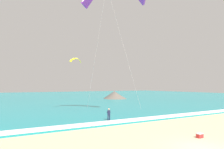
{
  "coord_description": "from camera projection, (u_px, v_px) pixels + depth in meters",
  "views": [
    {
      "loc": [
        -12.8,
        -9.58,
        4.56
      ],
      "look_at": [
        0.58,
        14.33,
        6.08
      ],
      "focal_mm": 31.95,
      "sensor_mm": 36.0,
      "label": 1
    }
  ],
  "objects": [
    {
      "name": "kitesurfer",
      "position": [
        109.0,
        114.0,
        25.03
      ],
      "size": [
        0.65,
        0.65,
        1.69
      ],
      "color": "#191E38",
      "rests_on": "ground"
    },
    {
      "name": "ground_plane",
      "position": [
        202.0,
        149.0,
        14.33
      ],
      "size": [
        200.0,
        200.0,
        0.0
      ],
      "primitive_type": "plane",
      "color": "#C6B78E"
    },
    {
      "name": "surfboard",
      "position": [
        109.0,
        122.0,
        24.97
      ],
      "size": [
        0.94,
        1.46,
        0.09
      ],
      "color": "yellow",
      "rests_on": "ground"
    },
    {
      "name": "kite_distant",
      "position": [
        76.0,
        60.0,
        66.82
      ],
      "size": [
        4.46,
        2.02,
        1.66
      ],
      "color": "yellow"
    },
    {
      "name": "sea",
      "position": [
        39.0,
        97.0,
        75.63
      ],
      "size": [
        200.0,
        120.0,
        0.2
      ],
      "primitive_type": "cube",
      "color": "teal",
      "rests_on": "ground"
    },
    {
      "name": "cooler_box",
      "position": [
        200.0,
        135.0,
        17.37
      ],
      "size": [
        0.58,
        0.38,
        0.4
      ],
      "color": "red",
      "rests_on": "ground"
    },
    {
      "name": "headland_right",
      "position": [
        115.0,
        95.0,
        66.26
      ],
      "size": [
        8.14,
        8.94,
        2.69
      ],
      "color": "#56514C",
      "rests_on": "ground"
    },
    {
      "name": "surf_foam",
      "position": [
        120.0,
        121.0,
        24.22
      ],
      "size": [
        200.0,
        2.04,
        0.04
      ],
      "primitive_type": "cube",
      "color": "white",
      "rests_on": "sea"
    }
  ]
}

